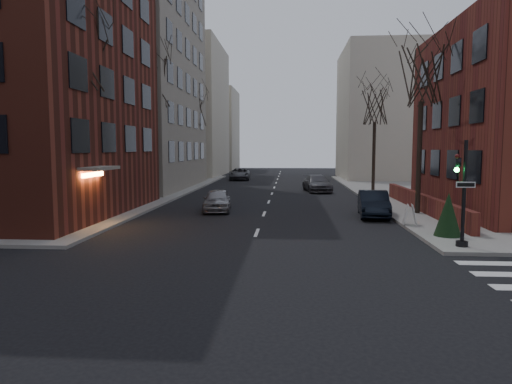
% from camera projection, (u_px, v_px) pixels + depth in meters
% --- Properties ---
extents(ground, '(160.00, 160.00, 0.00)m').
position_uv_depth(ground, '(213.00, 346.00, 8.91)').
color(ground, black).
rests_on(ground, ground).
extents(building_left_tan, '(18.00, 18.00, 28.00)m').
position_uv_depth(building_left_tan, '(92.00, 39.00, 42.55)').
color(building_left_tan, gray).
rests_on(building_left_tan, ground).
extents(low_wall_right, '(0.35, 16.00, 1.00)m').
position_uv_depth(low_wall_right, '(421.00, 202.00, 27.03)').
color(low_wall_right, maroon).
rests_on(low_wall_right, sidewalk_far_right).
extents(building_distant_la, '(14.00, 16.00, 18.00)m').
position_uv_depth(building_distant_la, '(172.00, 111.00, 63.73)').
color(building_distant_la, '#B6AE9A').
rests_on(building_distant_la, ground).
extents(building_distant_ra, '(14.00, 14.00, 16.00)m').
position_uv_depth(building_distant_ra, '(399.00, 115.00, 56.68)').
color(building_distant_ra, '#B6AE9A').
rests_on(building_distant_ra, ground).
extents(building_distant_lb, '(10.00, 12.00, 14.00)m').
position_uv_depth(building_distant_lb, '(208.00, 130.00, 80.66)').
color(building_distant_lb, '#B6AE9A').
rests_on(building_distant_lb, ground).
extents(traffic_signal, '(0.76, 0.44, 4.00)m').
position_uv_depth(traffic_signal, '(462.00, 200.00, 17.07)').
color(traffic_signal, black).
rests_on(traffic_signal, sidewalk_far_right).
extents(tree_left_a, '(4.18, 4.18, 10.26)m').
position_uv_depth(tree_left_a, '(83.00, 55.00, 22.63)').
color(tree_left_a, '#2D231C').
rests_on(tree_left_a, sidewalk_far_left).
extents(tree_left_b, '(4.40, 4.40, 10.80)m').
position_uv_depth(tree_left_b, '(154.00, 81.00, 34.50)').
color(tree_left_b, '#2D231C').
rests_on(tree_left_b, sidewalk_far_left).
extents(tree_left_c, '(3.96, 3.96, 9.72)m').
position_uv_depth(tree_left_c, '(193.00, 109.00, 48.49)').
color(tree_left_c, '#2D231C').
rests_on(tree_left_c, sidewalk_far_left).
extents(tree_right_a, '(3.96, 3.96, 9.72)m').
position_uv_depth(tree_right_a, '(422.00, 73.00, 25.36)').
color(tree_right_a, '#2D231C').
rests_on(tree_right_a, sidewalk_far_right).
extents(tree_right_b, '(3.74, 3.74, 9.18)m').
position_uv_depth(tree_right_b, '(375.00, 105.00, 39.30)').
color(tree_right_b, '#2D231C').
rests_on(tree_right_b, sidewalk_far_right).
extents(streetlamp_near, '(0.36, 0.36, 6.28)m').
position_uv_depth(streetlamp_near, '(147.00, 142.00, 30.94)').
color(streetlamp_near, black).
rests_on(streetlamp_near, sidewalk_far_left).
extents(streetlamp_far, '(0.36, 0.36, 6.28)m').
position_uv_depth(streetlamp_far, '(203.00, 145.00, 50.79)').
color(streetlamp_far, black).
rests_on(streetlamp_far, sidewalk_far_left).
extents(parked_sedan, '(1.95, 4.55, 1.46)m').
position_uv_depth(parked_sedan, '(373.00, 204.00, 25.63)').
color(parked_sedan, black).
rests_on(parked_sedan, ground).
extents(car_lane_silver, '(2.01, 4.15, 1.36)m').
position_uv_depth(car_lane_silver, '(217.00, 200.00, 27.90)').
color(car_lane_silver, gray).
rests_on(car_lane_silver, ground).
extents(car_lane_gray, '(2.71, 5.28, 1.47)m').
position_uv_depth(car_lane_gray, '(317.00, 183.00, 40.35)').
color(car_lane_gray, '#46454B').
rests_on(car_lane_gray, ground).
extents(car_lane_far, '(2.72, 5.30, 1.43)m').
position_uv_depth(car_lane_far, '(240.00, 174.00, 55.34)').
color(car_lane_far, '#45454B').
rests_on(car_lane_far, ground).
extents(sandwich_board, '(0.52, 0.68, 1.01)m').
position_uv_depth(sandwich_board, '(410.00, 214.00, 22.05)').
color(sandwich_board, silver).
rests_on(sandwich_board, sidewalk_far_right).
extents(evergreen_shrub, '(1.14, 1.14, 1.84)m').
position_uv_depth(evergreen_shrub, '(448.00, 214.00, 19.20)').
color(evergreen_shrub, black).
rests_on(evergreen_shrub, sidewalk_far_right).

